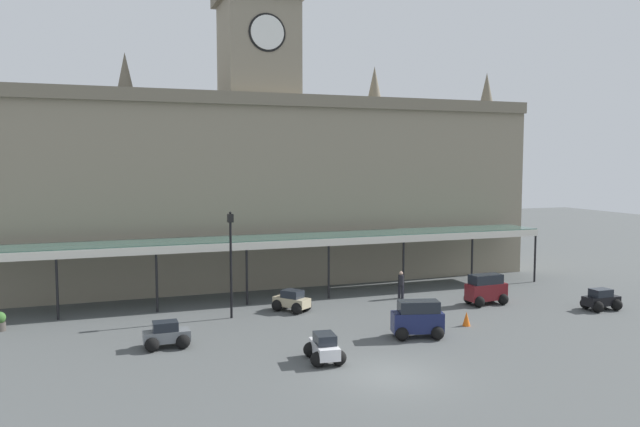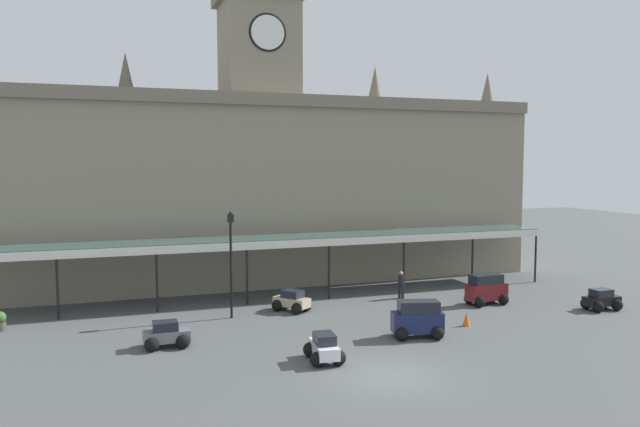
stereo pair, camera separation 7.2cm
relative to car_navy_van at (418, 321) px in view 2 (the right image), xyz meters
name	(u,v)px [view 2 (the right image)]	position (x,y,z in m)	size (l,w,h in m)	color
ground_plane	(390,376)	(-3.56, -4.34, -0.81)	(140.00, 140.00, 0.00)	#4C5050
station_building	(260,182)	(-3.56, 16.36, 6.10)	(38.86, 7.03, 20.08)	gray
entrance_canopy	(283,239)	(-3.56, 10.62, 2.78)	(35.79, 3.26, 3.74)	#38564C
car_navy_van	(418,321)	(0.00, 0.00, 0.00)	(2.56, 1.99, 1.77)	#19214C
car_maroon_van	(486,291)	(7.10, 4.73, 0.00)	(2.45, 1.68, 1.77)	maroon
car_black_sedan	(601,301)	(12.43, 1.41, -0.30)	(2.06, 1.54, 1.19)	black
car_beige_sedan	(292,302)	(-4.10, 6.98, -0.30)	(2.15, 2.25, 1.19)	tan
car_white_sedan	(324,349)	(-5.36, -1.79, -0.30)	(1.66, 2.13, 1.19)	silver
car_grey_sedan	(166,336)	(-11.39, 2.40, -0.30)	(2.05, 1.53, 1.19)	slate
pedestrian_crossing_forecourt	(401,284)	(3.12, 7.82, 0.10)	(0.34, 0.35, 1.67)	black
victorian_lamppost	(231,253)	(-7.58, 6.60, 2.68)	(0.30, 0.30, 5.71)	black
traffic_cone	(466,319)	(3.35, 1.01, -0.44)	(0.40, 0.40, 0.73)	orange
planter_forecourt_centre	(0,321)	(-18.87, 7.95, -0.32)	(0.60, 0.60, 0.96)	#47423D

